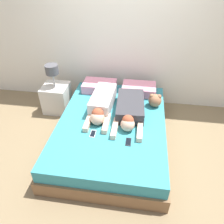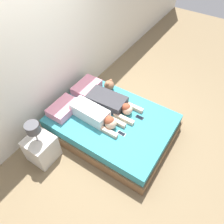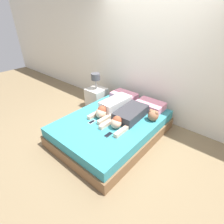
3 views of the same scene
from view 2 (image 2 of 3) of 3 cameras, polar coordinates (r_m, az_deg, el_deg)
ground_plane at (r=4.17m, az=0.00°, el=-5.03°), size 12.00×12.00×0.00m
wall_back at (r=3.91m, az=-15.60°, el=14.81°), size 12.00×0.06×2.60m
bed at (r=4.02m, az=0.00°, el=-3.36°), size 1.56×2.13×0.40m
pillow_head_left at (r=4.02m, az=-12.51°, el=1.01°), size 0.56×0.37×0.15m
pillow_head_right at (r=4.36m, az=-6.62°, el=6.47°), size 0.56×0.37×0.15m
person_left at (r=3.77m, az=-4.38°, el=-0.82°), size 0.33×0.99×0.23m
person_right at (r=4.00m, az=-0.20°, el=2.53°), size 0.43×1.03×0.22m
cell_phone_left at (r=3.65m, az=2.49°, el=-5.64°), size 0.07×0.14×0.01m
cell_phone_right at (r=3.90m, az=7.21°, el=-1.39°), size 0.07×0.14×0.01m
plush_toy at (r=4.33m, az=-0.74°, el=7.06°), size 0.20×0.20×0.21m
nightstand at (r=3.81m, az=-18.06°, el=-8.73°), size 0.43×0.43×0.87m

